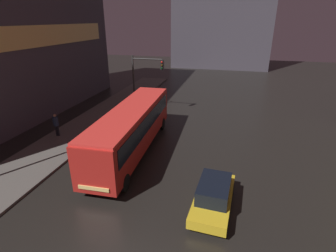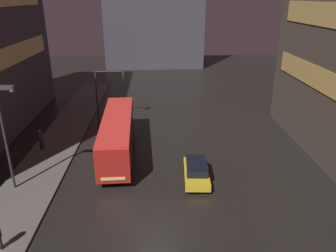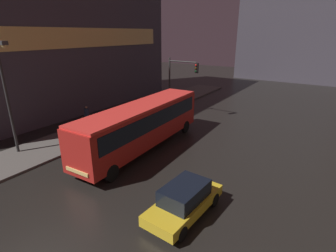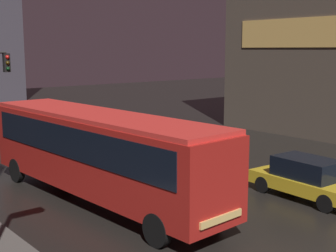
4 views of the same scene
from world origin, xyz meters
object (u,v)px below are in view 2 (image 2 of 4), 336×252
at_px(car_taxi, 196,171).
at_px(street_lamp_sidewalk, 6,122).
at_px(bus_near, 117,132).
at_px(traffic_light_main, 107,86).
at_px(pedestrian_near, 40,137).

bearing_deg(car_taxi, street_lamp_sidewalk, 6.60).
height_order(bus_near, car_taxi, bus_near).
xyz_separation_m(car_taxi, traffic_light_main, (-8.04, 12.81, 3.10)).
bearing_deg(bus_near, street_lamp_sidewalk, 37.60).
distance_m(bus_near, car_taxi, 7.87).
bearing_deg(pedestrian_near, street_lamp_sidewalk, 81.29).
bearing_deg(bus_near, pedestrian_near, -8.72).
relative_size(pedestrian_near, street_lamp_sidewalk, 0.25).
distance_m(bus_near, traffic_light_main, 8.51).
relative_size(bus_near, street_lamp_sidewalk, 1.62).
xyz_separation_m(car_taxi, street_lamp_sidewalk, (-12.67, -0.74, 4.28)).
height_order(pedestrian_near, street_lamp_sidewalk, street_lamp_sidewalk).
bearing_deg(bus_near, car_taxi, 140.30).
xyz_separation_m(car_taxi, pedestrian_near, (-12.96, 5.47, 0.49)).
height_order(traffic_light_main, street_lamp_sidewalk, street_lamp_sidewalk).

